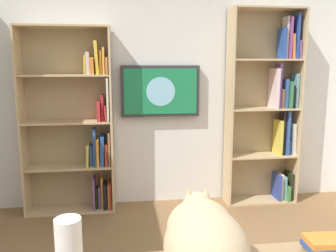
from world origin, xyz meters
TOP-DOWN VIEW (x-y plane):
  - wall_back at (0.00, -2.23)m, footprint 4.52×0.06m
  - bookshelf_left at (-1.18, -2.06)m, footprint 0.82×0.28m
  - bookshelf_right at (0.98, -2.07)m, footprint 0.95×0.28m
  - wall_mounted_tv at (0.08, -2.15)m, footprint 0.88×0.07m
  - cat at (0.19, 0.46)m, footprint 0.33×0.58m
  - paper_towel_roll at (0.73, 0.32)m, footprint 0.11×0.11m
  - coffee_mug at (0.01, 0.30)m, footprint 0.08×0.08m
  - desk_book_stack at (-0.41, 0.33)m, footprint 0.19×0.15m

SIDE VIEW (x-z plane):
  - desk_book_stack at x=-0.41m, z-range 0.73..0.81m
  - coffee_mug at x=0.01m, z-range 0.73..0.83m
  - paper_towel_roll at x=0.73m, z-range 0.73..0.97m
  - cat at x=0.19m, z-range 0.73..1.07m
  - bookshelf_right at x=0.98m, z-range -0.04..1.95m
  - bookshelf_left at x=-1.18m, z-range 0.00..2.20m
  - wall_mounted_tv at x=0.08m, z-range 1.02..1.59m
  - wall_back at x=0.00m, z-range 0.00..2.70m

